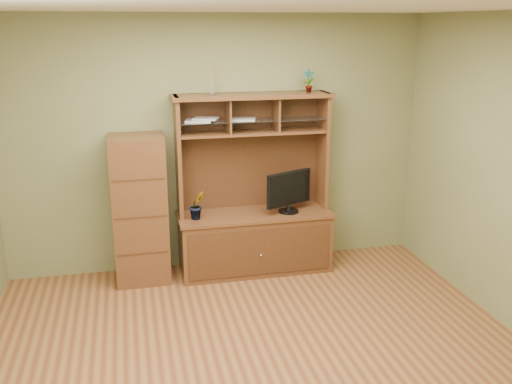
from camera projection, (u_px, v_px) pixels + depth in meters
name	position (u px, v px, depth m)	size (l,w,h in m)	color
room	(261.00, 198.00, 4.22)	(4.54, 4.04, 2.74)	brown
media_hutch	(254.00, 223.00, 6.14)	(1.66, 0.61, 1.90)	#482814
monitor	(289.00, 191.00, 6.04)	(0.53, 0.27, 0.44)	black
orchid_plant	(197.00, 205.00, 5.85)	(0.16, 0.13, 0.30)	#266021
top_plant	(309.00, 81.00, 5.92)	(0.13, 0.08, 0.24)	#3B6021
reed_diffuser	(212.00, 83.00, 5.70)	(0.06, 0.06, 0.30)	silver
magazines	(216.00, 120.00, 5.81)	(0.76, 0.26, 0.04)	#AFAFB4
side_cabinet	(140.00, 210.00, 5.82)	(0.55, 0.50, 1.53)	#482814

